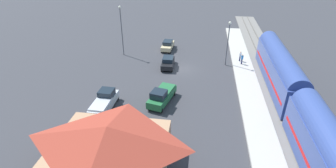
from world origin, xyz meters
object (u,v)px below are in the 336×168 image
(pedestrian_waiting_far, at_px, (240,56))
(pedestrian_on_platform, at_px, (242,58))
(sedan_black, at_px, (168,62))
(pickup_silver, at_px, (104,102))
(light_pole_near_platform, at_px, (228,38))
(pickup_green, at_px, (162,96))
(light_pole_lot_center, at_px, (121,26))
(sedan_tan, at_px, (168,45))
(station_building, at_px, (110,149))

(pedestrian_waiting_far, bearing_deg, pedestrian_on_platform, 98.22)
(sedan_black, height_order, pickup_silver, pickup_silver)
(pickup_silver, xyz_separation_m, light_pole_near_platform, (-15.30, -15.22, 3.61))
(pickup_green, height_order, light_pole_lot_center, light_pole_lot_center)
(pickup_green, bearing_deg, sedan_black, -86.12)
(pickup_silver, bearing_deg, sedan_black, -114.44)
(pedestrian_on_platform, relative_size, sedan_black, 0.38)
(pickup_silver, distance_m, sedan_tan, 21.40)
(pedestrian_on_platform, distance_m, light_pole_lot_center, 21.12)
(pedestrian_waiting_far, bearing_deg, light_pole_near_platform, 28.45)
(sedan_tan, xyz_separation_m, light_pole_lot_center, (7.53, 3.73, 4.53))
(station_building, xyz_separation_m, pedestrian_on_platform, (-13.80, -24.63, -1.30))
(station_building, bearing_deg, pedestrian_waiting_far, -117.81)
(pickup_silver, relative_size, light_pole_near_platform, 0.74)
(pickup_green, xyz_separation_m, sedan_tan, (1.86, -18.46, -0.15))
(pedestrian_on_platform, distance_m, pickup_silver, 23.57)
(sedan_black, bearing_deg, pickup_silver, 65.56)
(station_building, relative_size, pickup_green, 1.81)
(sedan_black, relative_size, pickup_silver, 0.84)
(pickup_silver, bearing_deg, light_pole_near_platform, -135.15)
(pedestrian_waiting_far, xyz_separation_m, sedan_black, (11.79, 3.46, -0.40))
(station_building, xyz_separation_m, pedestrian_waiting_far, (-13.63, -25.84, -1.30))
(station_building, xyz_separation_m, pickup_silver, (4.10, -9.31, -1.56))
(sedan_black, xyz_separation_m, light_pole_near_platform, (-9.36, -2.14, 3.76))
(pedestrian_on_platform, distance_m, sedan_black, 12.18)
(station_building, distance_m, pickup_silver, 10.29)
(pickup_silver, height_order, light_pole_lot_center, light_pole_lot_center)
(sedan_black, relative_size, light_pole_near_platform, 0.62)
(pedestrian_waiting_far, distance_m, light_pole_near_platform, 4.35)
(pedestrian_waiting_far, height_order, sedan_tan, pedestrian_waiting_far)
(sedan_black, bearing_deg, pedestrian_on_platform, -169.33)
(sedan_tan, bearing_deg, sedan_black, 98.33)
(pickup_silver, relative_size, sedan_tan, 1.19)
(pedestrian_waiting_far, xyz_separation_m, pickup_green, (11.06, 14.14, -0.25))
(pedestrian_on_platform, height_order, light_pole_lot_center, light_pole_lot_center)
(sedan_tan, relative_size, light_pole_lot_center, 0.52)
(station_building, relative_size, pickup_silver, 1.89)
(pickup_green, height_order, light_pole_near_platform, light_pole_near_platform)
(sedan_tan, distance_m, light_pole_lot_center, 9.55)
(station_building, height_order, sedan_tan, station_building)
(sedan_tan, xyz_separation_m, light_pole_near_platform, (-10.49, 5.64, 3.76))
(station_building, bearing_deg, light_pole_near_platform, -114.55)
(pedestrian_waiting_far, distance_m, sedan_tan, 13.63)
(sedan_tan, height_order, light_pole_lot_center, light_pole_lot_center)
(station_building, xyz_separation_m, sedan_tan, (-0.71, -30.16, -1.70))
(station_building, xyz_separation_m, light_pole_lot_center, (6.83, -26.43, 2.83))
(sedan_black, bearing_deg, pedestrian_waiting_far, -163.64)
(sedan_tan, relative_size, light_pole_near_platform, 0.63)
(pedestrian_on_platform, bearing_deg, pedestrian_waiting_far, -81.78)
(light_pole_near_platform, bearing_deg, pickup_silver, 44.85)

